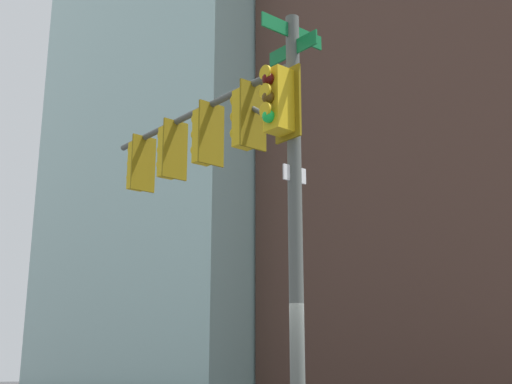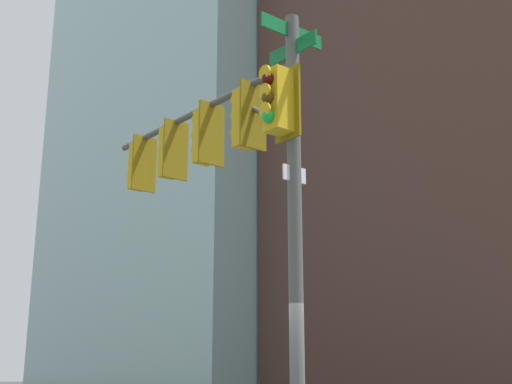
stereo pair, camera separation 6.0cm
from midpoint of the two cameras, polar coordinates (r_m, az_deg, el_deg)
name	(u,v)px [view 1 (the left image)]	position (r m, az deg, el deg)	size (l,w,h in m)	color
signal_pole_assembly	(223,155)	(11.60, -2.95, 3.17)	(5.89, 1.28, 7.04)	#4C514C
building_brick_nearside	(479,84)	(43.16, 18.24, 8.68)	(21.01, 17.23, 36.54)	#4C3328
building_brick_midblock	(477,140)	(50.85, 18.14, 4.21)	(18.73, 15.55, 35.10)	#4C3328
building_brick_farside	(285,171)	(78.51, 2.40, 1.75)	(21.42, 18.28, 48.05)	brown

